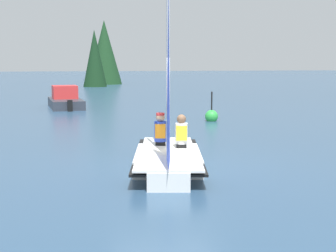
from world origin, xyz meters
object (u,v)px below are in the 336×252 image
sailor_crew (160,134)px  buoy_marker (212,116)px  motorboat_distant (65,100)px  sailboat_main (168,132)px  sailor_helm (181,137)px

sailor_crew → buoy_marker: (-7.15, 3.71, -0.43)m
buoy_marker → motorboat_distant: bearing=-142.2°
sailboat_main → sailor_helm: (-0.50, 0.45, -0.21)m
sailor_helm → motorboat_distant: motorboat_distant is taller
motorboat_distant → buoy_marker: buoy_marker is taller
sailboat_main → sailor_helm: 0.70m
sailor_helm → sailboat_main: bearing=-29.3°
sailboat_main → motorboat_distant: bearing=-159.6°
sailor_crew → buoy_marker: 8.07m
sailor_helm → sailor_crew: size_ratio=1.00×
motorboat_distant → buoy_marker: size_ratio=3.34×
sailboat_main → sailor_helm: size_ratio=4.73×
sailor_crew → motorboat_distant: motorboat_distant is taller
sailboat_main → motorboat_distant: (-15.58, -2.09, -0.43)m
sailor_crew → sailor_helm: bearing=56.8°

